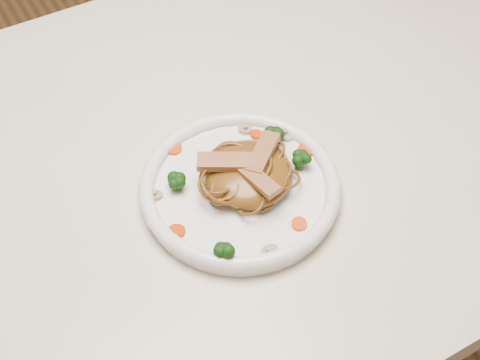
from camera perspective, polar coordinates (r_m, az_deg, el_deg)
table at (r=1.01m, az=-3.83°, el=-1.81°), size 1.20×0.80×0.75m
plate at (r=0.88m, az=0.00°, el=-0.91°), size 0.29×0.29×0.02m
noodle_mound at (r=0.87m, az=0.74°, el=0.54°), size 0.15×0.15×0.04m
chicken_a at (r=0.87m, az=1.91°, el=2.23°), size 0.07×0.06×0.01m
chicken_b at (r=0.86m, az=-1.11°, el=1.52°), size 0.08×0.06×0.01m
chicken_c at (r=0.84m, az=1.55°, el=0.03°), size 0.03×0.06×0.01m
broccoli_0 at (r=0.92m, az=2.85°, el=3.63°), size 0.03×0.03×0.03m
broccoli_1 at (r=0.87m, az=-5.32°, el=-0.01°), size 0.03×0.03×0.03m
broccoli_2 at (r=0.80m, az=-1.46°, el=-5.96°), size 0.03×0.03×0.03m
broccoli_3 at (r=0.89m, az=5.04°, el=1.73°), size 0.03×0.03×0.03m
carrot_0 at (r=0.94m, az=1.37°, el=3.83°), size 0.02×0.02×0.00m
carrot_1 at (r=0.84m, az=-5.30°, el=-4.25°), size 0.02×0.02×0.00m
carrot_2 at (r=0.92m, az=5.50°, el=2.49°), size 0.03×0.03×0.00m
carrot_3 at (r=0.92m, az=-5.54°, el=2.64°), size 0.03×0.03×0.00m
carrot_4 at (r=0.84m, az=4.94°, el=-3.67°), size 0.03×0.03×0.00m
mushroom_0 at (r=0.82m, az=2.45°, el=-6.01°), size 0.03×0.03×0.01m
mushroom_1 at (r=0.94m, az=3.76°, el=3.87°), size 0.03×0.03×0.01m
mushroom_2 at (r=0.87m, az=-7.18°, el=-1.28°), size 0.03×0.03×0.01m
mushroom_3 at (r=0.94m, az=0.45°, el=4.21°), size 0.03×0.03×0.01m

